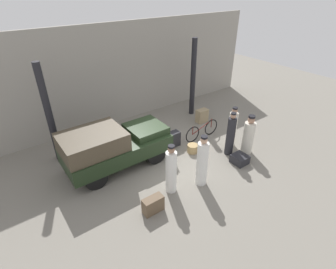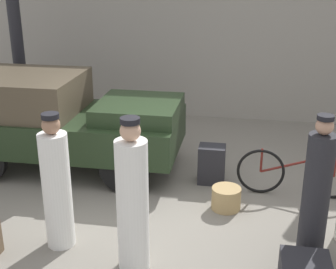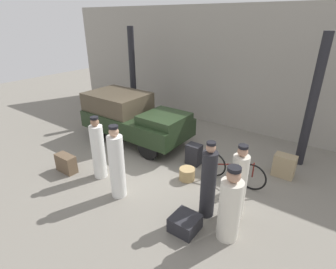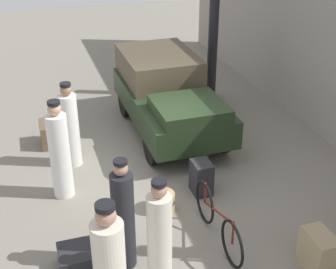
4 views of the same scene
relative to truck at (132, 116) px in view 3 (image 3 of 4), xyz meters
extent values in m
plane|color=gray|center=(1.81, -0.83, -0.91)|extent=(30.00, 30.00, 0.00)
cube|color=gray|center=(1.81, 3.25, 1.34)|extent=(16.00, 0.15, 4.50)
cylinder|color=black|center=(-1.49, 1.71, 0.97)|extent=(0.25, 0.25, 3.75)
cylinder|color=black|center=(5.22, 1.71, 0.97)|extent=(0.25, 0.25, 3.75)
cylinder|color=black|center=(1.36, 0.79, -0.52)|extent=(0.78, 0.12, 0.78)
cylinder|color=black|center=(1.36, -0.79, -0.52)|extent=(0.78, 0.12, 0.78)
cylinder|color=black|center=(-1.00, 0.79, -0.52)|extent=(0.78, 0.12, 0.78)
cylinder|color=black|center=(-1.00, -0.79, -0.52)|extent=(0.78, 0.12, 0.78)
cube|color=black|center=(0.18, 0.00, -0.21)|extent=(3.79, 1.75, 0.58)
cube|color=#473D2D|center=(-0.67, 0.00, 0.40)|extent=(2.09, 1.61, 0.63)
cube|color=black|center=(1.41, 0.00, 0.22)|extent=(1.33, 1.36, 0.26)
torus|color=black|center=(4.51, -0.44, -0.54)|extent=(0.73, 0.04, 0.73)
torus|color=black|center=(3.43, -0.44, -0.54)|extent=(0.73, 0.04, 0.73)
cylinder|color=#591914|center=(3.97, -0.44, -0.36)|extent=(1.09, 0.04, 0.39)
cylinder|color=#591914|center=(3.43, -0.44, -0.35)|extent=(0.04, 0.04, 0.38)
cylinder|color=#591914|center=(4.51, -0.44, -0.34)|extent=(0.04, 0.04, 0.41)
cylinder|color=tan|center=(2.94, -1.03, -0.74)|extent=(0.43, 0.43, 0.33)
cylinder|color=white|center=(0.91, -2.29, -0.16)|extent=(0.35, 0.35, 1.50)
sphere|color=#936B51|center=(0.91, -2.29, 0.70)|extent=(0.22, 0.22, 0.22)
cylinder|color=black|center=(0.91, -2.29, 0.82)|extent=(0.21, 0.21, 0.06)
cylinder|color=white|center=(1.94, -2.60, -0.11)|extent=(0.37, 0.37, 1.60)
sphere|color=tan|center=(1.94, -2.60, 0.81)|extent=(0.23, 0.23, 0.23)
cylinder|color=black|center=(1.94, -2.60, 0.92)|extent=(0.22, 0.22, 0.06)
cylinder|color=#232328|center=(4.03, -1.94, -0.13)|extent=(0.33, 0.33, 1.56)
sphere|color=tan|center=(4.03, -1.94, 0.76)|extent=(0.20, 0.20, 0.20)
cylinder|color=black|center=(4.03, -1.94, 0.86)|extent=(0.19, 0.19, 0.06)
cylinder|color=silver|center=(4.68, -2.29, -0.25)|extent=(0.43, 0.43, 1.31)
sphere|color=tan|center=(4.68, -2.29, 0.54)|extent=(0.27, 0.27, 0.27)
cylinder|color=black|center=(4.68, -2.29, 0.68)|extent=(0.25, 0.25, 0.07)
cylinder|color=silver|center=(4.55, -1.57, -0.17)|extent=(0.34, 0.34, 1.48)
sphere|color=tan|center=(4.55, -1.57, 0.68)|extent=(0.21, 0.21, 0.21)
cylinder|color=black|center=(4.55, -1.57, 0.79)|extent=(0.20, 0.20, 0.06)
cube|color=#9E8966|center=(5.01, 0.69, -0.59)|extent=(0.56, 0.35, 0.64)
cube|color=#232328|center=(2.65, -0.20, -0.59)|extent=(0.42, 0.33, 0.63)
cube|color=brown|center=(-0.06, -2.71, -0.65)|extent=(0.64, 0.30, 0.52)
cube|color=#232328|center=(3.90, -2.63, -0.74)|extent=(0.54, 0.56, 0.33)
camera|label=1|loc=(-3.00, -7.47, 5.09)|focal=28.00mm
camera|label=2|loc=(3.14, -7.12, 2.51)|focal=50.00mm
camera|label=3|loc=(6.07, -6.21, 3.14)|focal=28.00mm
camera|label=4|loc=(9.26, -2.96, 4.08)|focal=50.00mm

